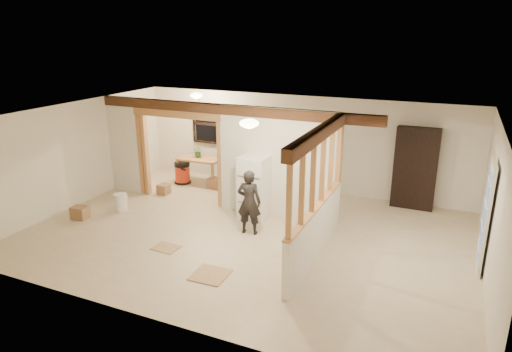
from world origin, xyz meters
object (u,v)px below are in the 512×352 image
at_px(work_table, 200,171).
at_px(bookshelf, 415,168).
at_px(shop_vac, 182,173).
at_px(woman, 249,202).
at_px(refrigerator, 254,188).

height_order(work_table, bookshelf, bookshelf).
bearing_deg(shop_vac, woman, -35.94).
distance_m(work_table, bookshelf, 5.64).
xyz_separation_m(woman, shop_vac, (-3.08, 2.24, -0.39)).
relative_size(woman, work_table, 1.18).
bearing_deg(bookshelf, work_table, -174.27).
distance_m(shop_vac, bookshelf, 6.13).
bearing_deg(work_table, refrigerator, -35.59).
relative_size(woman, bookshelf, 0.71).
distance_m(woman, work_table, 3.54).
distance_m(woman, bookshelf, 4.19).
height_order(refrigerator, shop_vac, refrigerator).
relative_size(refrigerator, shop_vac, 2.39).
bearing_deg(woman, refrigerator, -81.86).
xyz_separation_m(woman, bookshelf, (2.97, 2.94, 0.28)).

